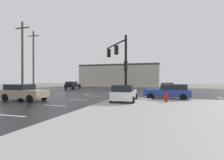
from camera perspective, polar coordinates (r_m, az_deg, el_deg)
ground_plane at (r=23.46m, az=-3.80°, el=-4.87°), size 120.00×120.00×0.00m
road_asphalt at (r=23.46m, az=-3.80°, el=-4.84°), size 44.00×44.00×0.02m
snow_strip_curbside at (r=18.23m, az=6.45°, el=-5.80°), size 4.00×1.60×0.06m
lane_markings at (r=21.76m, az=-2.14°, el=-5.21°), size 36.15×36.15×0.01m
traffic_signal_mast at (r=17.74m, az=2.52°, el=6.97°), size 3.36×4.22×6.04m
fire_hydrant at (r=15.83m, az=17.12°, el=-5.38°), size 0.48×0.26×0.79m
strip_building_background at (r=51.85m, az=2.60°, el=1.42°), size 22.74×8.00×6.34m
sedan_red at (r=26.30m, az=17.53°, el=-2.46°), size 2.25×4.62×1.58m
sedan_tan at (r=19.37m, az=-26.75°, el=-3.43°), size 4.61×2.22×1.58m
sedan_black at (r=39.66m, az=-12.66°, el=-1.56°), size 2.24×4.62×1.58m
sedan_blue at (r=18.82m, az=17.87°, el=-3.53°), size 4.60×2.19×1.58m
sedan_white at (r=15.95m, az=4.06°, el=-4.19°), size 2.32×4.65×1.58m
utility_pole_mid at (r=26.54m, az=-27.02°, el=6.72°), size 2.20×0.28×9.75m
utility_pole_far at (r=34.73m, az=-24.10°, el=5.95°), size 2.20×0.28×10.68m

